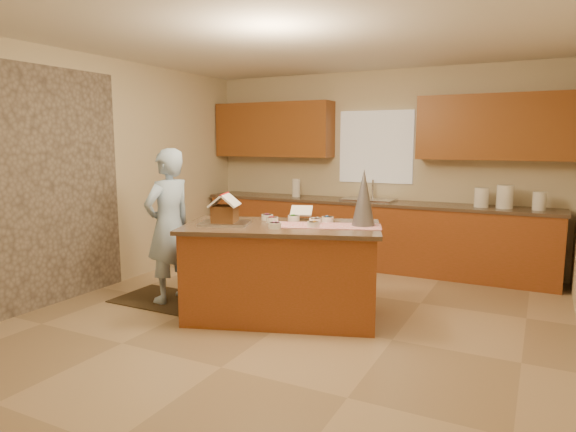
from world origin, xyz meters
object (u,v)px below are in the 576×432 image
Objects in this scene: tinsel_tree at (364,197)px; gingerbread_house at (225,211)px; island_base at (282,273)px; boy at (169,226)px.

tinsel_tree is 1.35m from gingerbread_house.
tinsel_tree is (0.72, 0.30, 0.76)m from island_base.
boy is (-2.03, -0.42, -0.37)m from tinsel_tree.
tinsel_tree is 2.11m from boy.
tinsel_tree is at bearing 110.81° from boy.
gingerbread_house is (-0.51, -0.23, 0.61)m from island_base.
tinsel_tree is 1.55× the size of gingerbread_house.
island_base is 1.10× the size of boy.
tinsel_tree reaches higher than island_base.
island_base is at bearing 104.20° from boy.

